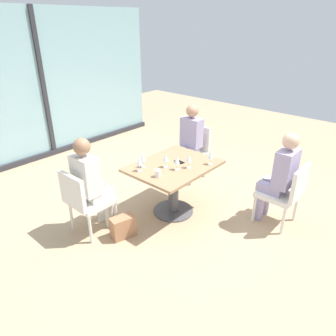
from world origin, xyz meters
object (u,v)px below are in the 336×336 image
object	(u,v)px
chair_far_left	(85,199)
person_front_right	(280,174)
wine_glass_2	(139,161)
handbag_0	(123,227)
wine_glass_1	(189,158)
coffee_cup	(158,173)
person_far_left	(90,181)
cell_phone_on_table	(179,162)
dining_table_main	(174,178)
chair_far_right	(193,149)
person_far_right	(189,139)
wine_glass_3	(177,160)
wine_glass_4	(166,158)
chair_front_right	(286,191)
wine_glass_5	(143,158)
wine_glass_0	(211,155)

from	to	relation	value
chair_far_left	person_front_right	xyz separation A→B (m)	(1.80, -1.65, 0.20)
wine_glass_2	handbag_0	xyz separation A→B (m)	(-0.41, -0.10, -0.72)
wine_glass_1	coffee_cup	bearing A→B (deg)	164.69
person_far_left	cell_phone_on_table	xyz separation A→B (m)	(1.08, -0.49, 0.03)
dining_table_main	chair_far_left	distance (m)	1.19
chair_far_right	person_far_right	bearing A→B (deg)	-180.00
person_far_left	wine_glass_2	size ratio (longest dim) A/B	6.81
wine_glass_3	wine_glass_4	size ratio (longest dim) A/B	1.00
person_far_left	chair_front_right	bearing A→B (deg)	-46.13
cell_phone_on_table	wine_glass_2	bearing A→B (deg)	164.12
wine_glass_1	wine_glass_5	bearing A→B (deg)	129.30
person_far_right	wine_glass_1	distance (m)	1.16
wine_glass_2	coffee_cup	distance (m)	0.30
chair_front_right	coffee_cup	bearing A→B (deg)	133.31
person_far_right	coffee_cup	world-z (taller)	person_far_right
wine_glass_0	cell_phone_on_table	bearing A→B (deg)	121.23
chair_far_left	chair_front_right	world-z (taller)	same
chair_front_right	wine_glass_4	world-z (taller)	wine_glass_4
wine_glass_0	coffee_cup	world-z (taller)	wine_glass_0
wine_glass_2	person_far_left	bearing A→B (deg)	151.29
chair_front_right	coffee_cup	world-z (taller)	chair_front_right
wine_glass_3	coffee_cup	world-z (taller)	wine_glass_3
person_far_right	wine_glass_0	world-z (taller)	person_far_right
person_front_right	cell_phone_on_table	distance (m)	1.30
dining_table_main	coffee_cup	distance (m)	0.47
chair_far_right	wine_glass_5	distance (m)	1.46
chair_far_left	wine_glass_3	xyz separation A→B (m)	(0.99, -0.62, 0.37)
chair_front_right	wine_glass_0	bearing A→B (deg)	113.18
dining_table_main	person_far_left	distance (m)	1.10
chair_far_right	coffee_cup	distance (m)	1.60
chair_front_right	person_front_right	world-z (taller)	person_front_right
person_far_left	wine_glass_3	xyz separation A→B (m)	(0.88, -0.62, 0.16)
person_front_right	handbag_0	xyz separation A→B (m)	(-1.56, 1.25, -0.56)
wine_glass_4	wine_glass_5	world-z (taller)	same
chair_front_right	wine_glass_1	size ratio (longest dim) A/B	4.70
chair_far_left	wine_glass_2	bearing A→B (deg)	-24.49
dining_table_main	wine_glass_1	distance (m)	0.39
chair_front_right	wine_glass_3	distance (m)	1.44
wine_glass_3	wine_glass_5	xyz separation A→B (m)	(-0.23, 0.38, 0.00)
person_front_right	person_far_right	distance (m)	1.66
wine_glass_5	cell_phone_on_table	size ratio (longest dim) A/B	1.28
chair_far_left	wine_glass_2	world-z (taller)	wine_glass_2
wine_glass_2	wine_glass_4	bearing A→B (deg)	-29.47
dining_table_main	chair_front_right	distance (m)	1.45
wine_glass_1	wine_glass_4	bearing A→B (deg)	127.98
wine_glass_2	chair_far_right	bearing A→B (deg)	11.11
wine_glass_4	wine_glass_3	bearing A→B (deg)	-76.29
dining_table_main	cell_phone_on_table	bearing A→B (deg)	1.50
handbag_0	coffee_cup	bearing A→B (deg)	-8.06
handbag_0	cell_phone_on_table	bearing A→B (deg)	8.34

